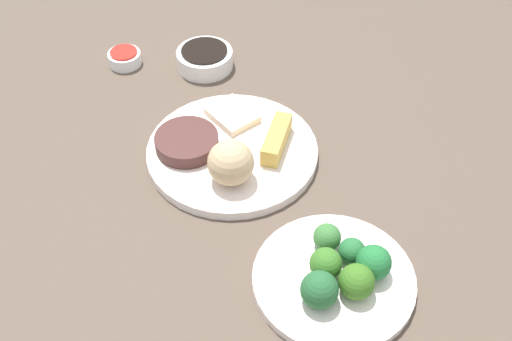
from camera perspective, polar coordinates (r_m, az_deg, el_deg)
The scene contains 17 objects.
tabletop at distance 1.04m, azimuth -3.27°, elevation 0.79°, with size 2.20×2.20×0.02m, color brown.
main_plate at distance 1.03m, azimuth -2.16°, elevation 1.80°, with size 0.28×0.28×0.02m, color white.
rice_scoop at distance 0.95m, azimuth -2.28°, elevation 0.70°, with size 0.07×0.07×0.07m, color tan.
spring_roll at distance 1.02m, azimuth 1.85°, elevation 2.81°, with size 0.10×0.03×0.03m, color gold.
crab_rangoon_wonton at distance 1.08m, azimuth -2.14°, elevation 4.99°, with size 0.06×0.08×0.01m, color beige.
stir_fry_heap at distance 1.02m, azimuth -6.21°, elevation 2.54°, with size 0.10×0.10×0.02m, color #482724.
broccoli_plate at distance 0.88m, azimuth 6.95°, elevation -9.68°, with size 0.22×0.22×0.01m, color white.
broccoli_floret_0 at distance 0.86m, azimuth 10.47°, elevation -8.09°, with size 0.05×0.05×0.05m, color #216C34.
broccoli_floret_1 at distance 0.85m, azimuth 6.26°, elevation -8.27°, with size 0.04×0.04×0.04m, color #366D24.
broccoli_floret_2 at distance 0.84m, azimuth 8.98°, elevation -9.79°, with size 0.05×0.05×0.05m, color #386B20.
broccoli_floret_3 at distance 0.83m, azimuth 5.69°, elevation -10.56°, with size 0.05×0.05×0.05m, color #24592F.
broccoli_floret_4 at distance 0.88m, azimuth 8.56°, elevation -7.13°, with size 0.04×0.04×0.04m, color #256734.
broccoli_floret_5 at distance 0.88m, azimuth 6.37°, elevation -5.94°, with size 0.04×0.04×0.04m, color #387236.
soy_sauce_bowl at distance 1.21m, azimuth -4.60°, elevation 9.89°, with size 0.10×0.10×0.03m, color white.
soy_sauce_bowl_liquid at distance 1.20m, azimuth -4.65°, elevation 10.62°, with size 0.09×0.09×0.00m, color black.
sauce_ramekin_sweet_and_sour at distance 1.25m, azimuth -11.66°, elevation 9.79°, with size 0.06×0.06×0.02m, color white.
sauce_ramekin_sweet_and_sour_liquid at distance 1.24m, azimuth -11.76°, elevation 10.31°, with size 0.05×0.05×0.00m, color red.
Camera 1 is at (0.08, 0.74, 0.74)m, focal length 44.74 mm.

